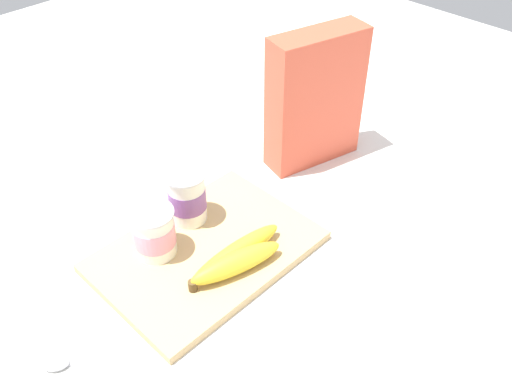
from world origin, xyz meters
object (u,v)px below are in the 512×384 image
spoon (77,361)px  cereal_box (315,99)px  yogurt_cup_front (154,232)px  banana_bunch (237,257)px  cutting_board (206,251)px  yogurt_cup_back (187,197)px

spoon → cereal_box: bearing=8.1°
yogurt_cup_front → banana_bunch: bearing=-59.0°
cereal_box → spoon: size_ratio=2.25×
cereal_box → cutting_board: bearing=-156.1°
cutting_board → yogurt_cup_back: yogurt_cup_back is taller
cereal_box → spoon: bearing=-157.7°
cereal_box → banana_bunch: cereal_box is taller
cutting_board → spoon: 0.26m
banana_bunch → spoon: size_ratio=1.57×
banana_bunch → spoon: 0.27m
cereal_box → yogurt_cup_back: (-0.30, 0.02, -0.07)m
cutting_board → spoon: bearing=-174.0°
cereal_box → yogurt_cup_front: (-0.39, -0.00, -0.08)m
yogurt_cup_front → cereal_box: bearing=0.7°
yogurt_cup_back → spoon: size_ratio=0.82×
cereal_box → yogurt_cup_back: size_ratio=2.75×
cutting_board → banana_bunch: banana_bunch is taller
cereal_box → banana_bunch: size_ratio=1.43×
cutting_board → yogurt_cup_back: size_ratio=3.60×
cutting_board → spoon: (-0.26, -0.03, -0.00)m
yogurt_cup_front → yogurt_cup_back: size_ratio=0.87×
cutting_board → cereal_box: (0.33, 0.06, 0.12)m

